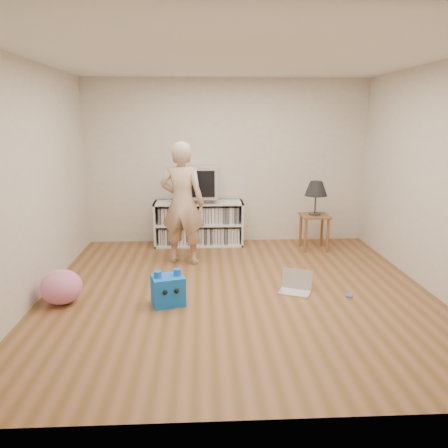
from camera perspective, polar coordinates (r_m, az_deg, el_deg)
ground at (r=5.18m, az=1.78°, el=-8.81°), size 4.50×4.50×0.00m
walls at (r=4.84m, az=1.89°, el=5.57°), size 4.52×4.52×2.60m
ceiling at (r=4.84m, az=2.02°, el=21.01°), size 4.50×4.50×0.01m
media_unit at (r=7.00m, az=-3.31°, el=0.13°), size 1.40×0.45×0.70m
dvd_deck at (r=6.91m, az=-3.35°, el=3.20°), size 0.45×0.35×0.07m
crt_tv at (r=6.86m, az=-3.39°, el=5.54°), size 0.60×0.53×0.50m
side_table at (r=6.83m, az=11.72°, el=0.09°), size 0.42×0.42×0.55m
table_lamp at (r=6.73m, az=11.93°, el=4.44°), size 0.34×0.34×0.52m
person at (r=6.01m, az=-5.45°, el=2.68°), size 0.70×0.55×1.69m
laptop at (r=5.24m, az=9.35°, el=-7.95°), size 0.44×0.40×0.24m
playing_cards at (r=5.23m, az=16.00°, el=-9.02°), size 0.09×0.11×0.02m
plush_blue at (r=4.83m, az=-7.31°, el=-8.53°), size 0.40×0.35×0.39m
plush_pink at (r=5.12m, az=-20.48°, el=-7.71°), size 0.54×0.54×0.38m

